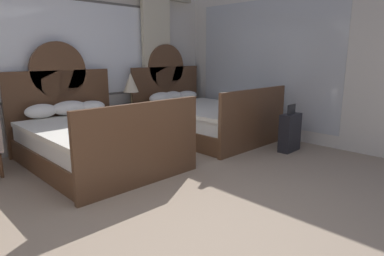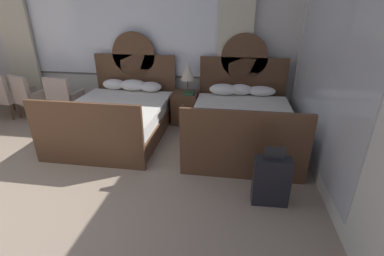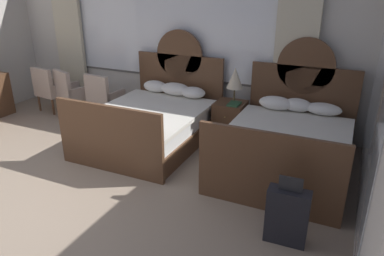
{
  "view_description": "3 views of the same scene",
  "coord_description": "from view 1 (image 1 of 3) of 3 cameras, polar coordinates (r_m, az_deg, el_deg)",
  "views": [
    {
      "loc": [
        -1.86,
        -1.69,
        1.51
      ],
      "look_at": [
        1.09,
        1.33,
        0.56
      ],
      "focal_mm": 30.74,
      "sensor_mm": 36.0,
      "label": 1
    },
    {
      "loc": [
        2.29,
        -1.93,
        2.18
      ],
      "look_at": [
        1.76,
        1.51,
        0.62
      ],
      "focal_mm": 25.78,
      "sensor_mm": 36.0,
      "label": 2
    },
    {
      "loc": [
        3.21,
        -2.34,
        2.52
      ],
      "look_at": [
        1.49,
        1.4,
        0.84
      ],
      "focal_mm": 34.16,
      "sensor_mm": 36.0,
      "label": 3
    }
  ],
  "objects": [
    {
      "name": "wall_right_mirror",
      "position": [
        6.26,
        14.71,
        10.75
      ],
      "size": [
        0.08,
        4.25,
        2.7
      ],
      "color": "beige",
      "rests_on": "ground_plane"
    },
    {
      "name": "book_on_nightstand",
      "position": [
        5.88,
        -9.25,
        3.93
      ],
      "size": [
        0.18,
        0.26,
        0.03
      ],
      "color": "#285133",
      "rests_on": "nightstand_between_beds"
    },
    {
      "name": "nightstand_between_beds",
      "position": [
        5.96,
        -10.45,
        0.81
      ],
      "size": [
        0.49,
        0.51,
        0.62
      ],
      "color": "brown",
      "rests_on": "ground_plane"
    },
    {
      "name": "ground_plane",
      "position": [
        2.94,
        3.1,
        -18.36
      ],
      "size": [
        24.0,
        24.0,
        0.0
      ],
      "primitive_type": "plane",
      "color": "gray"
    },
    {
      "name": "bed_near_mirror",
      "position": [
        6.12,
        1.83,
        1.71
      ],
      "size": [
        1.68,
        2.23,
        1.71
      ],
      "color": "brown",
      "rests_on": "ground_plane"
    },
    {
      "name": "wall_back_window",
      "position": [
        5.66,
        -25.58,
        10.55
      ],
      "size": [
        6.92,
        0.22,
        2.7
      ],
      "color": "beige",
      "rests_on": "ground_plane"
    },
    {
      "name": "bed_near_window",
      "position": [
        4.82,
        -16.59,
        -1.8
      ],
      "size": [
        1.68,
        2.23,
        1.71
      ],
      "color": "brown",
      "rests_on": "ground_plane"
    },
    {
      "name": "suitcase_on_floor",
      "position": [
        5.44,
        16.62,
        -0.7
      ],
      "size": [
        0.43,
        0.2,
        0.75
      ],
      "color": "black",
      "rests_on": "ground_plane"
    },
    {
      "name": "table_lamp_on_nightstand",
      "position": [
        5.92,
        -10.59,
        7.7
      ],
      "size": [
        0.27,
        0.27,
        0.58
      ],
      "color": "brown",
      "rests_on": "nightstand_between_beds"
    }
  ]
}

